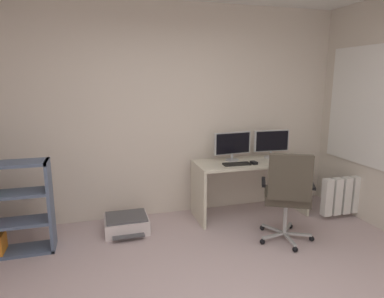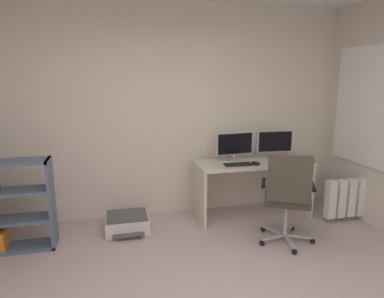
{
  "view_description": "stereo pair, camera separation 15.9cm",
  "coord_description": "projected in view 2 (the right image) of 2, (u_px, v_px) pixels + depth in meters",
  "views": [
    {
      "loc": [
        -0.84,
        -1.91,
        1.79
      ],
      "look_at": [
        0.18,
        1.61,
        1.01
      ],
      "focal_mm": 31.13,
      "sensor_mm": 36.0,
      "label": 1
    },
    {
      "loc": [
        -0.69,
        -1.95,
        1.79
      ],
      "look_at": [
        0.18,
        1.61,
        1.01
      ],
      "focal_mm": 31.13,
      "sensor_mm": 36.0,
      "label": 2
    }
  ],
  "objects": [
    {
      "name": "wall_back",
      "position": [
        166.0,
        112.0,
        4.32
      ],
      "size": [
        4.78,
        0.1,
        2.72
      ],
      "primitive_type": "cube",
      "color": "beige",
      "rests_on": "ground"
    },
    {
      "name": "window_pane",
      "position": [
        371.0,
        107.0,
        4.04
      ],
      "size": [
        0.01,
        1.15,
        1.39
      ],
      "primitive_type": "cube",
      "color": "white"
    },
    {
      "name": "window_frame",
      "position": [
        371.0,
        107.0,
        4.03
      ],
      "size": [
        0.02,
        1.23,
        1.47
      ],
      "primitive_type": "cube",
      "color": "white"
    },
    {
      "name": "desk",
      "position": [
        253.0,
        176.0,
        4.33
      ],
      "size": [
        1.47,
        0.59,
        0.74
      ],
      "color": "beige",
      "rests_on": "ground"
    },
    {
      "name": "monitor_main",
      "position": [
        235.0,
        145.0,
        4.29
      ],
      "size": [
        0.51,
        0.18,
        0.37
      ],
      "color": "#B2B5B7",
      "rests_on": "desk"
    },
    {
      "name": "monitor_secondary",
      "position": [
        275.0,
        143.0,
        4.42
      ],
      "size": [
        0.49,
        0.18,
        0.38
      ],
      "color": "#B2B5B7",
      "rests_on": "desk"
    },
    {
      "name": "keyboard",
      "position": [
        238.0,
        164.0,
        4.11
      ],
      "size": [
        0.35,
        0.15,
        0.02
      ],
      "primitive_type": "cube",
      "rotation": [
        0.0,
        0.0,
        -0.05
      ],
      "color": "black",
      "rests_on": "desk"
    },
    {
      "name": "computer_mouse",
      "position": [
        256.0,
        163.0,
        4.13
      ],
      "size": [
        0.07,
        0.11,
        0.03
      ],
      "primitive_type": "cube",
      "rotation": [
        0.0,
        0.0,
        0.11
      ],
      "color": "black",
      "rests_on": "desk"
    },
    {
      "name": "office_chair",
      "position": [
        288.0,
        193.0,
        3.54
      ],
      "size": [
        0.64,
        0.66,
        1.04
      ],
      "color": "#B7BABC",
      "rests_on": "ground"
    },
    {
      "name": "printer",
      "position": [
        127.0,
        223.0,
        3.99
      ],
      "size": [
        0.51,
        0.51,
        0.19
      ],
      "color": "silver",
      "rests_on": "ground"
    },
    {
      "name": "radiator",
      "position": [
        355.0,
        197.0,
        4.25
      ],
      "size": [
        0.82,
        0.1,
        0.48
      ],
      "color": "white",
      "rests_on": "ground"
    }
  ]
}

